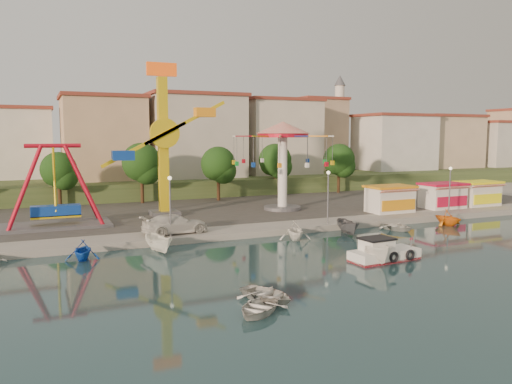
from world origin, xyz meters
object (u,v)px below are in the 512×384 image
pirate_ship_ride (55,188)px  cabin_motorboat (383,254)px  kamikaze_tower (168,145)px  wave_swinger (283,146)px  rowboat_a (267,294)px  skiff (375,251)px  van (175,224)px

pirate_ship_ride → cabin_motorboat: size_ratio=1.78×
pirate_ship_ride → kamikaze_tower: (11.67, 2.46, 3.93)m
pirate_ship_ride → wave_swinger: (25.06, 1.35, 3.80)m
wave_swinger → cabin_motorboat: bearing=-97.6°
cabin_motorboat → rowboat_a: (-11.86, -4.78, -0.15)m
pirate_ship_ride → skiff: bearing=-45.6°
kamikaze_tower → wave_swinger: size_ratio=1.42×
pirate_ship_ride → skiff: pirate_ship_ride is taller
kamikaze_tower → cabin_motorboat: 27.15m
cabin_motorboat → van: 18.41m
wave_swinger → skiff: bearing=-99.7°
skiff → pirate_ship_ride: bearing=145.9°
cabin_motorboat → skiff: 0.94m
wave_swinger → rowboat_a: 32.28m
pirate_ship_ride → van: 12.74m
kamikaze_tower → rowboat_a: bearing=-93.0°
wave_swinger → rowboat_a: wave_swinger is taller
skiff → cabin_motorboat: bearing=22.7°
wave_swinger → cabin_motorboat: size_ratio=2.06×
cabin_motorboat → van: size_ratio=0.95×
wave_swinger → kamikaze_tower: bearing=175.3°
pirate_ship_ride → rowboat_a: bearing=-68.8°
skiff → van: size_ratio=0.71×
pirate_ship_ride → cabin_motorboat: bearing=-44.2°
rowboat_a → van: van is taller
kamikaze_tower → cabin_motorboat: bearing=-66.6°
wave_swinger → van: (-15.40, -9.13, -6.73)m
rowboat_a → skiff: 11.92m
pirate_ship_ride → cabin_motorboat: (22.00, -21.40, -3.88)m
wave_swinger → van: size_ratio=1.95×
skiff → van: van is taller
cabin_motorboat → pirate_ship_ride: bearing=131.6°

